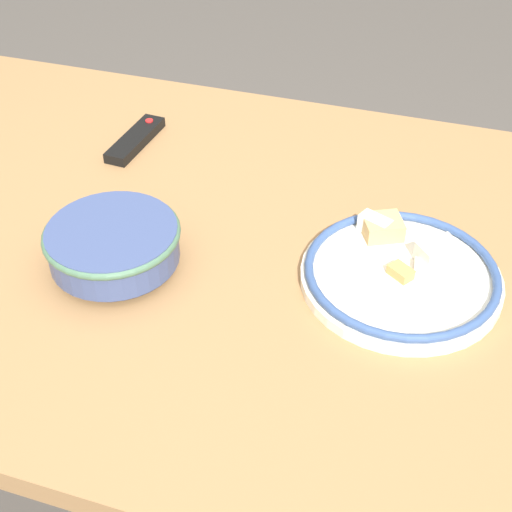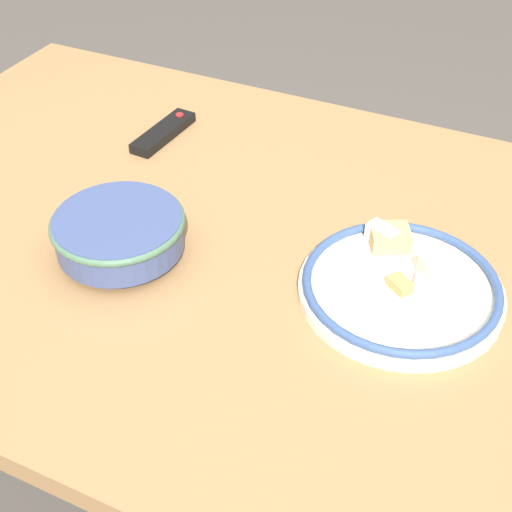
% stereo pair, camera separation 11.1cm
% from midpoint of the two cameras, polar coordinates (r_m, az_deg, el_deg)
% --- Properties ---
extents(ground_plane, '(8.00, 8.00, 0.00)m').
position_cam_midpoint_polar(ground_plane, '(1.77, -3.91, -17.69)').
color(ground_plane, '#4C4742').
extents(dining_table, '(1.53, 1.02, 0.74)m').
position_cam_midpoint_polar(dining_table, '(1.25, -5.25, -1.13)').
color(dining_table, olive).
rests_on(dining_table, ground_plane).
extents(noodle_bowl, '(0.22, 0.22, 0.07)m').
position_cam_midpoint_polar(noodle_bowl, '(1.16, -14.07, 0.87)').
color(noodle_bowl, '#384775').
rests_on(noodle_bowl, dining_table).
extents(food_plate, '(0.31, 0.31, 0.05)m').
position_cam_midpoint_polar(food_plate, '(1.12, 8.78, -1.42)').
color(food_plate, silver).
rests_on(food_plate, dining_table).
extents(tv_remote, '(0.06, 0.18, 0.02)m').
position_cam_midpoint_polar(tv_remote, '(1.48, -11.78, 9.04)').
color(tv_remote, black).
rests_on(tv_remote, dining_table).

